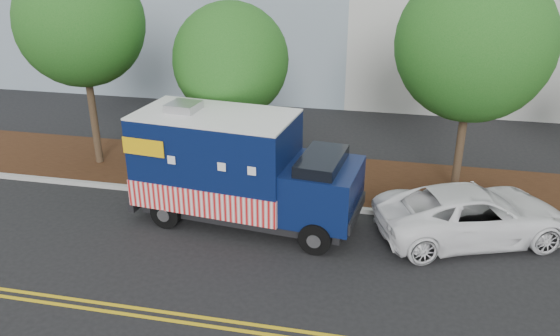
# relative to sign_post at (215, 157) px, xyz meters

# --- Properties ---
(ground) EXTENTS (120.00, 120.00, 0.00)m
(ground) POSITION_rel_sign_post_xyz_m (1.30, -2.00, -1.20)
(ground) COLOR black
(ground) RESTS_ON ground
(curb) EXTENTS (120.00, 0.18, 0.15)m
(curb) POSITION_rel_sign_post_xyz_m (1.30, -0.60, -1.12)
(curb) COLOR #9E9E99
(curb) RESTS_ON ground
(mulch_strip) EXTENTS (120.00, 4.00, 0.15)m
(mulch_strip) POSITION_rel_sign_post_xyz_m (1.30, 1.50, -1.12)
(mulch_strip) COLOR black
(mulch_strip) RESTS_ON ground
(centerline_near) EXTENTS (120.00, 0.10, 0.01)m
(centerline_near) POSITION_rel_sign_post_xyz_m (1.30, -6.45, -1.19)
(centerline_near) COLOR gold
(centerline_near) RESTS_ON ground
(centerline_far) EXTENTS (120.00, 0.10, 0.01)m
(centerline_far) POSITION_rel_sign_post_xyz_m (1.30, -6.70, -1.19)
(centerline_far) COLOR gold
(centerline_far) RESTS_ON ground
(tree_a) EXTENTS (4.31, 4.31, 7.37)m
(tree_a) POSITION_rel_sign_post_xyz_m (-4.92, 1.16, 4.00)
(tree_a) COLOR #38281C
(tree_a) RESTS_ON ground
(tree_b) EXTENTS (3.85, 3.85, 6.05)m
(tree_b) POSITION_rel_sign_post_xyz_m (0.24, 1.40, 2.91)
(tree_b) COLOR #38281C
(tree_b) RESTS_ON ground
(tree_c) EXTENTS (4.68, 4.68, 7.31)m
(tree_c) POSITION_rel_sign_post_xyz_m (7.83, 1.33, 3.76)
(tree_c) COLOR #38281C
(tree_c) RESTS_ON ground
(sign_post) EXTENTS (0.06, 0.06, 2.40)m
(sign_post) POSITION_rel_sign_post_xyz_m (0.00, 0.00, 0.00)
(sign_post) COLOR #473828
(sign_post) RESTS_ON ground
(food_truck) EXTENTS (6.90, 3.23, 3.51)m
(food_truck) POSITION_rel_sign_post_xyz_m (1.25, -1.81, 0.39)
(food_truck) COLOR black
(food_truck) RESTS_ON ground
(white_car) EXTENTS (5.95, 4.23, 1.51)m
(white_car) POSITION_rel_sign_post_xyz_m (8.06, -1.48, -0.45)
(white_car) COLOR white
(white_car) RESTS_ON ground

